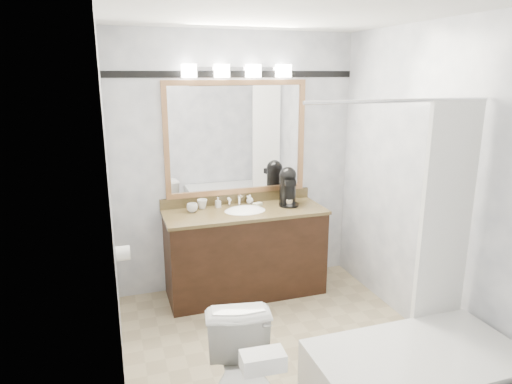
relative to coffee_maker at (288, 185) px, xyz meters
The scene contains 14 objects.
room 1.20m from the coffee_maker, 113.04° to the right, with size 2.42×2.62×2.52m.
vanity 0.76m from the coffee_maker, behind, with size 1.53×0.58×0.97m.
mirror 0.68m from the coffee_maker, 156.92° to the left, with size 1.40×0.04×1.10m.
vanity_light_bar 1.19m from the coffee_maker, 162.89° to the left, with size 1.02×0.14×0.12m.
accent_stripe 1.17m from the coffee_maker, 155.76° to the left, with size 2.40×0.01×0.06m, color black.
bathtub 2.13m from the coffee_maker, 87.37° to the right, with size 1.30×0.75×1.96m.
tp_roll 1.69m from the coffee_maker, 165.28° to the right, with size 0.12×0.12×0.11m, color white.
tissue_box 2.45m from the coffee_maker, 114.82° to the right, with size 0.22×0.12×0.09m, color white.
coffee_maker is the anchor object (origin of this frame).
cup_left 0.96m from the coffee_maker, behind, with size 0.10×0.10×0.08m, color white.
cup_right 0.85m from the coffee_maker, behind, with size 0.10×0.10×0.09m, color white.
soap_bottle_a 0.70m from the coffee_maker, behind, with size 0.04×0.05×0.10m, color white.
soap_bottle_b 0.40m from the coffee_maker, 158.47° to the left, with size 0.07×0.07×0.09m, color white.
soap_bar 0.35m from the coffee_maker, behind, with size 0.09×0.05×0.03m, color beige.
Camera 1 is at (-1.19, -2.94, 2.12)m, focal length 32.00 mm.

